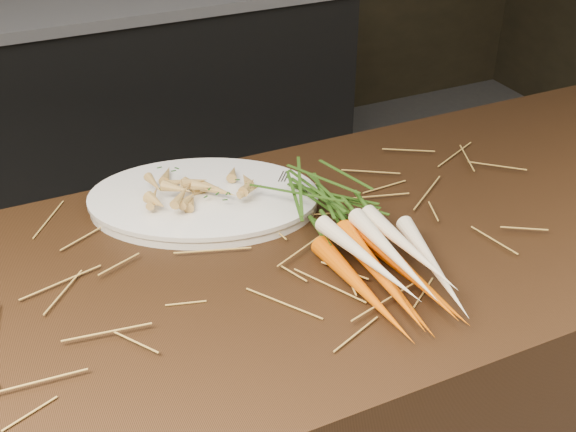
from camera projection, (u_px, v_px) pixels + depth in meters
name	position (u px, v px, depth m)	size (l,w,h in m)	color
back_counter	(127.00, 96.00, 2.95)	(1.82, 0.62, 0.84)	black
straw_bedding	(205.00, 272.00, 1.15)	(1.40, 0.60, 0.02)	olive
root_veg_bunch	(351.00, 225.00, 1.20)	(0.19, 0.50, 0.09)	#DC5A00
serving_platter	(204.00, 202.00, 1.32)	(0.42, 0.28, 0.02)	white
roasted_veg_heap	(203.00, 186.00, 1.31)	(0.20, 0.15, 0.05)	#A5773D
serving_fork	(285.00, 200.00, 1.30)	(0.01, 0.16, 0.00)	silver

